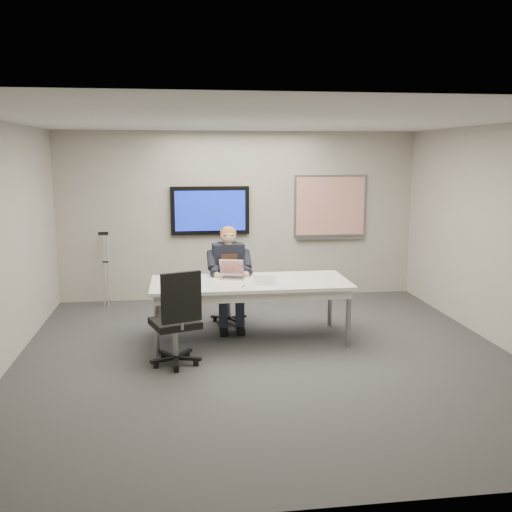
{
  "coord_description": "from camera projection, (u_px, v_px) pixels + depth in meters",
  "views": [
    {
      "loc": [
        -1.02,
        -6.49,
        2.43
      ],
      "look_at": [
        -0.04,
        0.71,
        1.12
      ],
      "focal_mm": 40.0,
      "sensor_mm": 36.0,
      "label": 1
    }
  ],
  "objects": [
    {
      "name": "conference_table",
      "position": [
        250.0,
        288.0,
        7.45
      ],
      "size": [
        2.57,
        1.08,
        0.79
      ],
      "rotation": [
        0.0,
        0.0,
        -0.0
      ],
      "color": "silver",
      "rests_on": "ground"
    },
    {
      "name": "name_tent",
      "position": [
        266.0,
        280.0,
        7.24
      ],
      "size": [
        0.28,
        0.15,
        0.11
      ],
      "primitive_type": null,
      "rotation": [
        0.0,
        0.0,
        -0.28
      ],
      "color": "white",
      "rests_on": "conference_table"
    },
    {
      "name": "wall_front",
      "position": [
        338.0,
        314.0,
        3.72
      ],
      "size": [
        6.0,
        0.02,
        2.8
      ],
      "primitive_type": "cube",
      "color": "#9E9A8F",
      "rests_on": "ground"
    },
    {
      "name": "seated_person",
      "position": [
        230.0,
        288.0,
        8.0
      ],
      "size": [
        0.45,
        0.78,
        1.42
      ],
      "rotation": [
        0.0,
        0.0,
        0.07
      ],
      "color": "#212738",
      "rests_on": "office_chair_far"
    },
    {
      "name": "pen",
      "position": [
        243.0,
        286.0,
        7.13
      ],
      "size": [
        0.06,
        0.13,
        0.01
      ],
      "primitive_type": "cylinder",
      "rotation": [
        0.0,
        1.57,
        1.21
      ],
      "color": "black",
      "rests_on": "conference_table"
    },
    {
      "name": "wall_right",
      "position": [
        507.0,
        238.0,
        7.05
      ],
      "size": [
        0.02,
        6.0,
        2.8
      ],
      "primitive_type": "cube",
      "color": "#9E9A8F",
      "rests_on": "ground"
    },
    {
      "name": "office_chair_far",
      "position": [
        228.0,
        301.0,
        8.29
      ],
      "size": [
        0.58,
        0.58,
        1.02
      ],
      "rotation": [
        0.0,
        0.0,
        0.23
      ],
      "color": "black",
      "rests_on": "ground"
    },
    {
      "name": "whiteboard",
      "position": [
        330.0,
        207.0,
        9.73
      ],
      "size": [
        1.25,
        0.08,
        1.1
      ],
      "color": "gray",
      "rests_on": "wall_back"
    },
    {
      "name": "floor",
      "position": [
        267.0,
        357.0,
        6.9
      ],
      "size": [
        6.0,
        6.0,
        0.02
      ],
      "primitive_type": "cube",
      "color": "#323235",
      "rests_on": "ground"
    },
    {
      "name": "tv_display",
      "position": [
        210.0,
        211.0,
        9.44
      ],
      "size": [
        1.3,
        0.09,
        0.8
      ],
      "color": "black",
      "rests_on": "wall_back"
    },
    {
      "name": "crutch",
      "position": [
        106.0,
        267.0,
        9.19
      ],
      "size": [
        0.38,
        0.71,
        1.31
      ],
      "primitive_type": null,
      "rotation": [
        -0.26,
        0.0,
        -0.31
      ],
      "color": "#9EA0A6",
      "rests_on": "ground"
    },
    {
      "name": "office_chair_near",
      "position": [
        177.0,
        336.0,
        6.56
      ],
      "size": [
        0.7,
        0.7,
        1.15
      ],
      "rotation": [
        0.0,
        0.0,
        3.48
      ],
      "color": "black",
      "rests_on": "ground"
    },
    {
      "name": "ceiling",
      "position": [
        268.0,
        120.0,
        6.4
      ],
      "size": [
        6.0,
        6.0,
        0.02
      ],
      "primitive_type": "cube",
      "color": "silver",
      "rests_on": "wall_back"
    },
    {
      "name": "wall_back",
      "position": [
        240.0,
        216.0,
        9.57
      ],
      "size": [
        6.0,
        0.02,
        2.8
      ],
      "primitive_type": "cube",
      "color": "#9E9A8F",
      "rests_on": "ground"
    },
    {
      "name": "laptop",
      "position": [
        232.0,
        273.0,
        7.63
      ],
      "size": [
        0.38,
        0.39,
        0.23
      ],
      "rotation": [
        0.0,
        0.0,
        -0.29
      ],
      "color": "#B8B8BA",
      "rests_on": "conference_table"
    }
  ]
}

